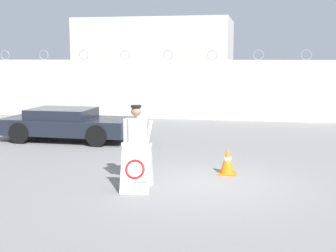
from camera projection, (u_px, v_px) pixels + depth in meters
name	position (u px, v px, depth m)	size (l,w,h in m)	color
ground_plane	(208.00, 184.00, 10.77)	(90.00, 90.00, 0.00)	gray
perimeter_wall	(234.00, 90.00, 21.40)	(36.00, 0.30, 3.22)	beige
building_block	(157.00, 65.00, 26.35)	(8.26, 5.03, 4.93)	beige
barricade_sign	(136.00, 167.00, 10.14)	(0.69, 0.83, 1.06)	white
security_guard	(136.00, 139.00, 10.78)	(0.68, 0.46, 1.80)	black
traffic_cone_mid	(227.00, 161.00, 11.61)	(0.43, 0.43, 0.68)	orange
parked_car_front_coupe	(67.00, 124.00, 16.29)	(4.46, 2.00, 1.12)	black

